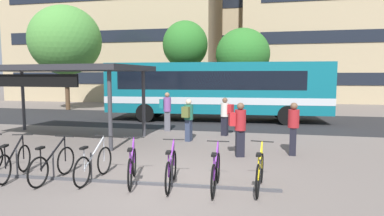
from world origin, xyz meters
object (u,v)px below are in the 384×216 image
Objects in this scene: city_bus at (217,89)px; commuter_red_pack_2 at (239,126)px; parked_bicycle_black_1 at (14,162)px; commuter_olive_pack_1 at (188,117)px; parked_bicycle_purple_5 at (171,170)px; commuter_teal_pack_4 at (167,109)px; transit_shelter at (57,70)px; street_tree_0 at (65,40)px; parked_bicycle_black_2 at (53,165)px; parked_bicycle_yellow_7 at (260,173)px; street_tree_1 at (243,54)px; street_tree_2 at (185,45)px; commuter_maroon_pack_3 at (293,125)px; parked_bicycle_silver_3 at (94,165)px; parked_bicycle_purple_4 at (132,167)px; commuter_red_pack_0 at (226,114)px; parked_bicycle_purple_6 at (216,172)px.

city_bus reaches higher than commuter_red_pack_2.
parked_bicycle_black_1 is 1.04× the size of commuter_olive_pack_1.
commuter_teal_pack_4 reaches higher than parked_bicycle_purple_5.
transit_shelter is 4.80m from commuter_teal_pack_4.
parked_bicycle_black_2 is at bearing -58.24° from street_tree_0.
city_bus is at bearing 17.01° from parked_bicycle_yellow_7.
city_bus is at bearing -17.13° from street_tree_0.
parked_bicycle_purple_5 is at bearing -92.74° from street_tree_1.
commuter_maroon_pack_3 is at bearing -63.18° from street_tree_2.
parked_bicycle_black_1 is 6.13m from commuter_olive_pack_1.
commuter_red_pack_2 reaches higher than parked_bicycle_black_1.
commuter_teal_pack_4 reaches higher than parked_bicycle_silver_3.
parked_bicycle_silver_3 is 0.23× the size of street_tree_0.
parked_bicycle_black_1 is at bearing 98.33° from parked_bicycle_yellow_7.
parked_bicycle_purple_5 is (3.93, 0.18, 0.00)m from parked_bicycle_black_1.
parked_bicycle_purple_4 and parked_bicycle_purple_5 have the same top height.
parked_bicycle_black_1 and parked_bicycle_purple_5 have the same top height.
parked_bicycle_yellow_7 is 20.51m from street_tree_0.
street_tree_0 is at bearing 48.86° from parked_bicycle_yellow_7.
commuter_red_pack_0 is at bearing -91.22° from street_tree_1.
parked_bicycle_black_2 is at bearing -157.46° from commuter_red_pack_2.
city_bus reaches higher than transit_shelter.
commuter_red_pack_2 is 0.29× the size of street_tree_1.
commuter_maroon_pack_3 is (3.69, -1.41, 0.03)m from commuter_olive_pack_1.
street_tree_2 is at bearing 84.37° from commuter_teal_pack_4.
parked_bicycle_silver_3 is 6.92m from commuter_red_pack_0.
parked_bicycle_yellow_7 is 9.17m from transit_shelter.
commuter_olive_pack_1 is (-0.32, -5.94, -0.84)m from city_bus.
commuter_red_pack_0 is (0.55, 6.47, 0.53)m from parked_bicycle_purple_5.
parked_bicycle_purple_5 is at bearing -33.54° from transit_shelter.
commuter_olive_pack_1 is at bearing 0.25° from parked_bicycle_purple_5.
commuter_olive_pack_1 reaches higher than parked_bicycle_purple_6.
parked_bicycle_black_1 is 7.89m from commuter_maroon_pack_3.
commuter_maroon_pack_3 is 18.95m from street_tree_0.
transit_shelter is 7.49m from commuter_red_pack_2.
parked_bicycle_black_1 is 4.94m from parked_bicycle_purple_6.
parked_bicycle_silver_3 is 1.00× the size of parked_bicycle_yellow_7.
transit_shelter is 4.02× the size of commuter_teal_pack_4.
parked_bicycle_purple_4 is 6.96m from transit_shelter.
street_tree_2 is at bearing -8.11° from parked_bicycle_purple_4.
parked_bicycle_yellow_7 is 8.06m from commuter_teal_pack_4.
parked_bicycle_purple_5 is 16.04m from street_tree_1.
city_bus reaches higher than commuter_olive_pack_1.
parked_bicycle_purple_4 is at bearing 78.65° from parked_bicycle_purple_5.
parked_bicycle_silver_3 is 0.27× the size of street_tree_2.
parked_bicycle_yellow_7 is at bearing -71.49° from street_tree_2.
parked_bicycle_black_1 and parked_bicycle_purple_4 have the same top height.
street_tree_0 is (-12.97, 14.51, 4.67)m from parked_bicycle_purple_6.
commuter_maroon_pack_3 is (3.94, 3.55, 0.58)m from parked_bicycle_purple_4.
parked_bicycle_purple_5 is (1.91, -0.03, 0.00)m from parked_bicycle_silver_3.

